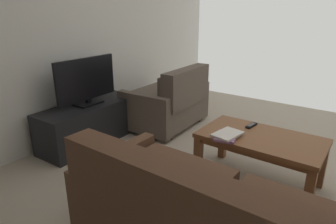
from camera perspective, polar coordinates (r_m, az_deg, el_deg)
ground_plane at (r=2.99m, az=17.96°, el=-13.36°), size 4.80×5.41×0.01m
wall_right at (r=3.94m, az=-16.02°, el=16.81°), size 0.12×5.41×2.88m
loveseat_near at (r=4.05m, az=0.29°, el=2.01°), size 0.85×1.15×0.85m
coffee_table at (r=2.83m, az=17.50°, el=-5.85°), size 1.08×0.62×0.48m
tv_stand at (r=3.73m, az=-14.81°, el=-2.07°), size 0.52×1.32×0.49m
flat_tv at (r=3.58m, az=-15.55°, el=5.86°), size 0.21×0.84×0.55m
book_stack at (r=2.69m, az=11.32°, el=-4.46°), size 0.24×0.31×0.04m
tv_remote at (r=3.00m, az=15.87°, el=-2.52°), size 0.06×0.16×0.02m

